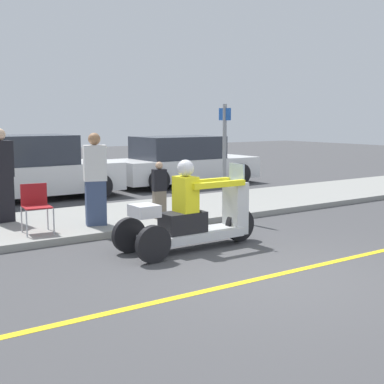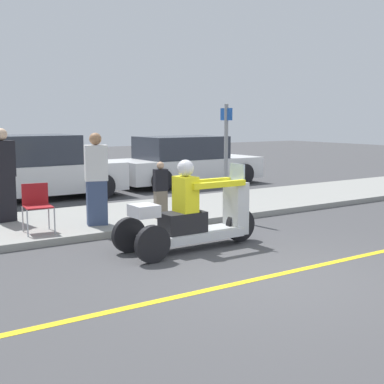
# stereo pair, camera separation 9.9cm
# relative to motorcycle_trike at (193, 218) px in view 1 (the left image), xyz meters

# --- Properties ---
(ground_plane) EXTENTS (60.00, 60.00, 0.00)m
(ground_plane) POSITION_rel_motorcycle_trike_xyz_m (-0.03, -1.79, -0.50)
(ground_plane) COLOR #424244
(lane_stripe) EXTENTS (24.00, 0.12, 0.01)m
(lane_stripe) POSITION_rel_motorcycle_trike_xyz_m (-0.02, -1.79, -0.49)
(lane_stripe) COLOR gold
(lane_stripe) RESTS_ON ground
(sidewalk_strip) EXTENTS (28.00, 2.80, 0.12)m
(sidewalk_strip) POSITION_rel_motorcycle_trike_xyz_m (-0.03, 2.81, -0.44)
(sidewalk_strip) COLOR gray
(sidewalk_strip) RESTS_ON ground
(motorcycle_trike) EXTENTS (2.44, 0.82, 1.42)m
(motorcycle_trike) POSITION_rel_motorcycle_trike_xyz_m (0.00, 0.00, 0.00)
(motorcycle_trike) COLOR black
(motorcycle_trike) RESTS_ON ground
(spectator_by_tree) EXTENTS (0.44, 0.31, 1.74)m
(spectator_by_tree) POSITION_rel_motorcycle_trike_xyz_m (-2.00, 3.34, 0.46)
(spectator_by_tree) COLOR black
(spectator_by_tree) RESTS_ON sidewalk_strip
(spectator_far_back) EXTENTS (0.45, 0.34, 1.67)m
(spectator_far_back) POSITION_rel_motorcycle_trike_xyz_m (-0.70, 2.07, 0.43)
(spectator_far_back) COLOR #38476B
(spectator_far_back) RESTS_ON sidewalk_strip
(spectator_end_of_line) EXTENTS (0.28, 0.20, 1.10)m
(spectator_end_of_line) POSITION_rel_motorcycle_trike_xyz_m (0.60, 1.99, 0.15)
(spectator_end_of_line) COLOR #726656
(spectator_end_of_line) RESTS_ON sidewalk_strip
(folding_chair_curbside) EXTENTS (0.51, 0.51, 0.82)m
(folding_chair_curbside) POSITION_rel_motorcycle_trike_xyz_m (-1.79, 2.08, 0.13)
(folding_chair_curbside) COLOR #A5A8AD
(folding_chair_curbside) RESTS_ON sidewalk_strip
(parked_car_lot_far) EXTENTS (4.58, 2.08, 1.49)m
(parked_car_lot_far) POSITION_rel_motorcycle_trike_xyz_m (4.37, 6.85, 0.21)
(parked_car_lot_far) COLOR silver
(parked_car_lot_far) RESTS_ON ground
(parked_car_lot_center) EXTENTS (4.41, 2.04, 1.62)m
(parked_car_lot_center) POSITION_rel_motorcycle_trike_xyz_m (-0.45, 6.57, 0.26)
(parked_car_lot_center) COLOR silver
(parked_car_lot_center) RESTS_ON ground
(street_sign) EXTENTS (0.08, 0.36, 2.20)m
(street_sign) POSITION_rel_motorcycle_trike_xyz_m (1.93, 1.66, 0.82)
(street_sign) COLOR gray
(street_sign) RESTS_ON sidewalk_strip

